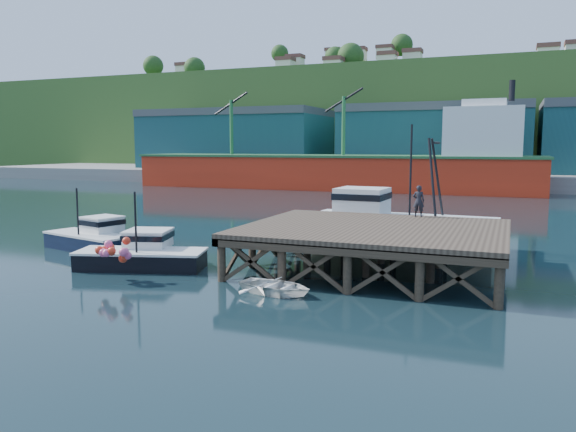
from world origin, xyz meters
The scene contains 12 objects.
ground centered at (0.00, 0.00, 0.00)m, with size 300.00×300.00×0.00m, color black.
wharf centered at (5.50, -0.19, 1.94)m, with size 12.00×10.00×2.62m.
far_quay centered at (0.00, 70.00, 1.00)m, with size 160.00×40.00×2.00m, color gray.
warehouse_left centered at (-35.00, 65.00, 6.50)m, with size 32.00×16.00×9.00m, color #174D4D.
warehouse_mid centered at (0.00, 65.00, 6.50)m, with size 28.00×16.00×9.00m, color #174D4D.
cargo_ship centered at (-8.46, 48.00, 3.31)m, with size 55.50×10.00×13.75m.
hillside centered at (0.00, 100.00, 11.00)m, with size 220.00×50.00×22.00m, color #2D511E.
boat_navy centered at (-10.84, -0.67, 0.72)m, with size 6.06×3.85×3.58m.
boat_black centered at (-5.13, -3.63, 0.70)m, with size 6.51×5.40×3.79m.
trawler centered at (5.33, 6.50, 1.47)m, with size 10.82×4.33×7.12m.
dinghy centered at (2.85, -5.80, 0.32)m, with size 2.22×3.11×0.64m, color white.
dockworker centered at (6.86, 4.40, 2.97)m, with size 0.62×0.40×1.69m, color black.
Camera 1 is at (11.44, -26.01, 5.92)m, focal length 35.00 mm.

